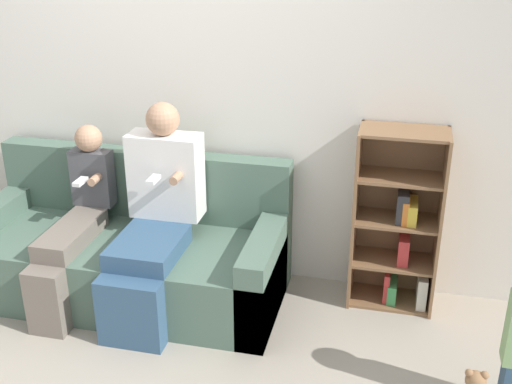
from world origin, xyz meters
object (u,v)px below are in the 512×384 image
at_px(couch, 129,254).
at_px(bookshelf, 399,226).
at_px(adult_seated, 155,212).
at_px(child_seated, 73,223).

xyz_separation_m(couch, bookshelf, (1.64, 0.29, 0.24)).
bearing_deg(adult_seated, couch, 160.35).
bearing_deg(adult_seated, bookshelf, 14.97).
bearing_deg(couch, child_seated, -154.50).
bearing_deg(child_seated, adult_seated, 5.90).
bearing_deg(adult_seated, child_seated, -174.10).
distance_m(couch, adult_seated, 0.43).
distance_m(adult_seated, bookshelf, 1.46).
bearing_deg(bookshelf, adult_seated, -165.03).
height_order(couch, bookshelf, bookshelf).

